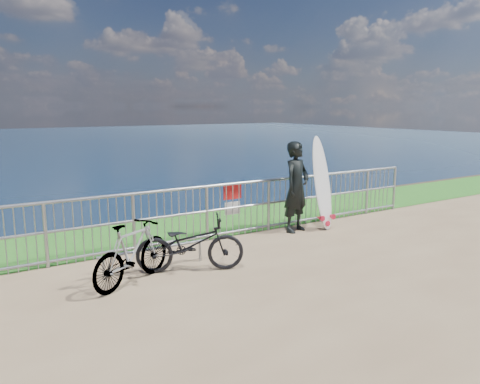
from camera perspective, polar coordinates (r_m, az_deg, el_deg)
grass_strip at (r=10.58m, az=-4.44°, el=-4.05°), size 120.00×120.00×0.00m
railing at (r=9.53m, az=-1.31°, el=-2.12°), size 10.06×0.10×1.13m
surfer at (r=9.96m, az=6.91°, el=0.61°), size 0.81×0.65×1.93m
surfboard at (r=10.26m, az=10.02°, el=0.66°), size 0.62×0.57×2.04m
bicycle_near at (r=7.63m, az=-6.10°, el=-6.32°), size 1.83×1.24×0.91m
bicycle_far at (r=7.25m, az=-13.01°, el=-7.23°), size 1.62×1.16×0.96m
bike_rack at (r=7.80m, az=-10.41°, el=-7.09°), size 1.87×0.05×0.39m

